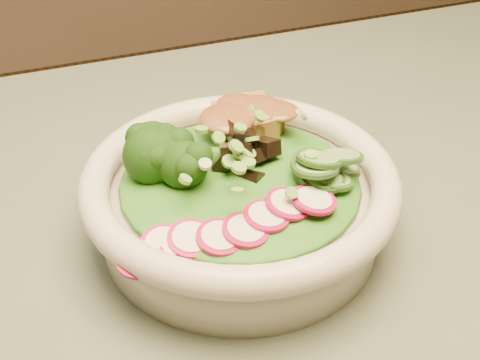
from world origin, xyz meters
name	(u,v)px	position (x,y,z in m)	size (l,w,h in m)	color
salad_bowl	(240,200)	(0.00, 0.06, 0.78)	(0.23, 0.23, 0.06)	silver
lettuce_bed	(240,179)	(0.00, 0.06, 0.80)	(0.18, 0.18, 0.02)	#1C5D13
broccoli_florets	(164,165)	(-0.05, 0.08, 0.82)	(0.07, 0.06, 0.04)	black
radish_slices	(243,227)	(-0.02, 0.01, 0.81)	(0.09, 0.03, 0.02)	#A30C45
cucumber_slices	(319,170)	(0.05, 0.04, 0.81)	(0.06, 0.06, 0.03)	#82B866
mushroom_heap	(240,158)	(0.01, 0.07, 0.81)	(0.06, 0.06, 0.03)	black
tofu_cubes	(243,128)	(0.02, 0.11, 0.81)	(0.08, 0.05, 0.03)	olive
peanut_sauce	(243,116)	(0.02, 0.11, 0.82)	(0.06, 0.05, 0.01)	brown
scallion_garnish	(240,156)	(0.00, 0.06, 0.82)	(0.17, 0.17, 0.02)	#6EB03E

